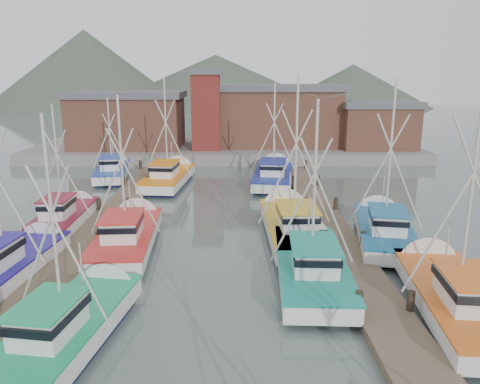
{
  "coord_description": "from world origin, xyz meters",
  "views": [
    {
      "loc": [
        1.28,
        -18.38,
        9.29
      ],
      "look_at": [
        1.49,
        8.05,
        2.6
      ],
      "focal_mm": 35.0,
      "sensor_mm": 36.0,
      "label": 1
    }
  ],
  "objects_px": {
    "boat_4": "(73,324)",
    "boat_12": "(170,177)",
    "boat_8": "(129,234)",
    "lookout_tower": "(206,109)"
  },
  "relations": [
    {
      "from": "boat_4",
      "to": "boat_12",
      "type": "xyz_separation_m",
      "value": [
        0.04,
        24.55,
        0.0
      ]
    },
    {
      "from": "boat_4",
      "to": "boat_12",
      "type": "height_order",
      "value": "boat_12"
    },
    {
      "from": "boat_8",
      "to": "boat_12",
      "type": "relative_size",
      "value": 0.95
    },
    {
      "from": "boat_4",
      "to": "boat_8",
      "type": "bearing_deg",
      "value": 99.78
    },
    {
      "from": "boat_8",
      "to": "boat_4",
      "type": "bearing_deg",
      "value": -92.16
    },
    {
      "from": "lookout_tower",
      "to": "boat_12",
      "type": "height_order",
      "value": "lookout_tower"
    },
    {
      "from": "lookout_tower",
      "to": "boat_4",
      "type": "xyz_separation_m",
      "value": [
        -2.52,
        -36.42,
        -4.87
      ]
    },
    {
      "from": "boat_4",
      "to": "boat_8",
      "type": "height_order",
      "value": "boat_8"
    },
    {
      "from": "lookout_tower",
      "to": "boat_12",
      "type": "bearing_deg",
      "value": -101.79
    },
    {
      "from": "boat_8",
      "to": "boat_12",
      "type": "height_order",
      "value": "boat_12"
    }
  ]
}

